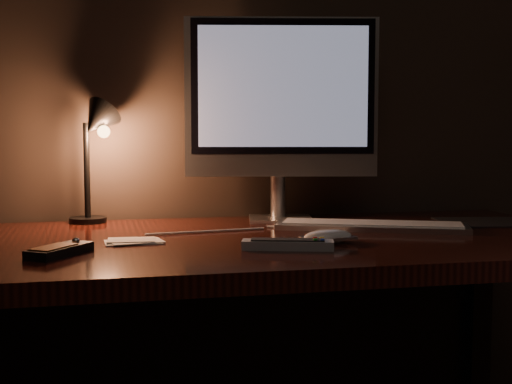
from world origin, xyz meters
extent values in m
cube|color=#33110B|center=(0.00, 1.85, 0.73)|extent=(1.60, 0.75, 0.04)
cube|color=black|center=(0.75, 2.18, 0.35)|extent=(0.06, 0.06, 0.71)
cube|color=black|center=(0.00, 2.20, 0.45)|extent=(1.48, 0.02, 0.51)
cube|color=silver|center=(0.14, 2.13, 0.75)|extent=(0.19, 0.17, 0.01)
cylinder|color=silver|center=(0.14, 2.16, 0.81)|extent=(0.05, 0.05, 0.11)
cube|color=silver|center=(0.14, 2.13, 1.07)|extent=(0.49, 0.13, 0.41)
cube|color=black|center=(0.14, 2.11, 1.10)|extent=(0.46, 0.10, 0.34)
cube|color=#96A2CD|center=(0.14, 2.11, 1.10)|extent=(0.43, 0.09, 0.31)
cube|color=silver|center=(0.31, 1.92, 0.76)|extent=(0.46, 0.29, 0.02)
cube|color=black|center=(0.65, 1.97, 0.75)|extent=(0.27, 0.23, 0.00)
ellipsoid|color=white|center=(0.14, 1.74, 0.76)|extent=(0.12, 0.08, 0.02)
cube|color=black|center=(-0.40, 1.72, 0.76)|extent=(0.13, 0.15, 0.02)
cube|color=#653412|center=(-0.40, 1.72, 0.77)|extent=(0.09, 0.10, 0.00)
sphere|color=silver|center=(-0.40, 1.72, 0.77)|extent=(0.02, 0.02, 0.02)
cube|color=#95989B|center=(0.04, 1.68, 0.76)|extent=(0.19, 0.10, 0.02)
cube|color=black|center=(0.04, 1.68, 0.77)|extent=(0.15, 0.07, 0.00)
cylinder|color=red|center=(0.04, 1.68, 0.77)|extent=(0.01, 0.01, 0.00)
cylinder|color=#0C8C19|center=(0.04, 1.68, 0.77)|extent=(0.01, 0.01, 0.00)
cylinder|color=gold|center=(0.04, 1.68, 0.77)|extent=(0.01, 0.01, 0.00)
cylinder|color=#1433BF|center=(0.04, 1.68, 0.77)|extent=(0.01, 0.01, 0.00)
cube|color=white|center=(-0.25, 1.84, 0.75)|extent=(0.12, 0.08, 0.01)
cylinder|color=black|center=(-0.35, 2.19, 0.76)|extent=(0.12, 0.12, 0.01)
cylinder|color=black|center=(-0.35, 2.19, 0.88)|extent=(0.02, 0.02, 0.24)
cone|color=black|center=(-0.32, 2.16, 1.01)|extent=(0.15, 0.15, 0.12)
sphere|color=#FFB266|center=(-0.31, 2.14, 0.98)|extent=(0.03, 0.03, 0.03)
cylinder|color=white|center=(0.06, 1.95, 0.75)|extent=(0.55, 0.04, 0.00)
camera|label=1|loc=(-0.33, 0.34, 0.99)|focal=50.00mm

